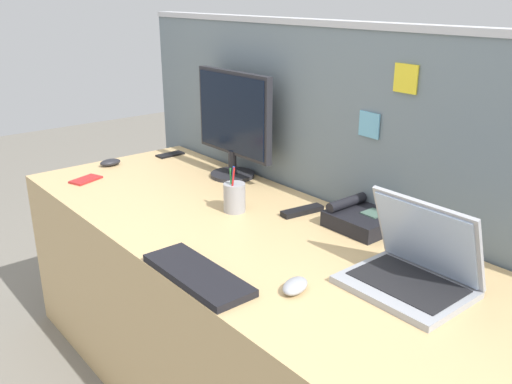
{
  "coord_description": "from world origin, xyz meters",
  "views": [
    {
      "loc": [
        1.39,
        -1.1,
        1.51
      ],
      "look_at": [
        0.0,
        0.05,
        0.85
      ],
      "focal_mm": 38.64,
      "sensor_mm": 36.0,
      "label": 1
    }
  ],
  "objects_px": {
    "computer_mouse_right_hand": "(295,286)",
    "cell_phone_red_case": "(86,180)",
    "laptop": "(414,266)",
    "pen_cup": "(234,197)",
    "keyboard_main": "(197,275)",
    "cell_phone_black_slab": "(170,155)",
    "computer_mouse_left_hand": "(110,162)",
    "tv_remote": "(302,211)",
    "desk_phone": "(361,219)",
    "desktop_monitor": "(233,120)"
  },
  "relations": [
    {
      "from": "laptop",
      "to": "cell_phone_red_case",
      "type": "xyz_separation_m",
      "value": [
        -1.46,
        -0.33,
        -0.06
      ]
    },
    {
      "from": "laptop",
      "to": "computer_mouse_left_hand",
      "type": "xyz_separation_m",
      "value": [
        -1.6,
        -0.15,
        -0.05
      ]
    },
    {
      "from": "computer_mouse_right_hand",
      "to": "tv_remote",
      "type": "bearing_deg",
      "value": 112.57
    },
    {
      "from": "pen_cup",
      "to": "cell_phone_red_case",
      "type": "distance_m",
      "value": 0.76
    },
    {
      "from": "keyboard_main",
      "to": "tv_remote",
      "type": "xyz_separation_m",
      "value": [
        -0.16,
        0.58,
        -0.0
      ]
    },
    {
      "from": "computer_mouse_right_hand",
      "to": "cell_phone_red_case",
      "type": "xyz_separation_m",
      "value": [
        -1.27,
        -0.06,
        -0.01
      ]
    },
    {
      "from": "desktop_monitor",
      "to": "laptop",
      "type": "bearing_deg",
      "value": -10.87
    },
    {
      "from": "computer_mouse_left_hand",
      "to": "tv_remote",
      "type": "distance_m",
      "value": 1.05
    },
    {
      "from": "computer_mouse_right_hand",
      "to": "pen_cup",
      "type": "distance_m",
      "value": 0.62
    },
    {
      "from": "desk_phone",
      "to": "cell_phone_black_slab",
      "type": "relative_size",
      "value": 1.57
    },
    {
      "from": "computer_mouse_left_hand",
      "to": "cell_phone_black_slab",
      "type": "bearing_deg",
      "value": 85.92
    },
    {
      "from": "cell_phone_red_case",
      "to": "tv_remote",
      "type": "distance_m",
      "value": 0.99
    },
    {
      "from": "laptop",
      "to": "pen_cup",
      "type": "distance_m",
      "value": 0.76
    },
    {
      "from": "keyboard_main",
      "to": "computer_mouse_left_hand",
      "type": "distance_m",
      "value": 1.21
    },
    {
      "from": "computer_mouse_right_hand",
      "to": "cell_phone_black_slab",
      "type": "relative_size",
      "value": 0.73
    },
    {
      "from": "desk_phone",
      "to": "tv_remote",
      "type": "bearing_deg",
      "value": -162.58
    },
    {
      "from": "cell_phone_red_case",
      "to": "computer_mouse_left_hand",
      "type": "bearing_deg",
      "value": 107.59
    },
    {
      "from": "desktop_monitor",
      "to": "cell_phone_black_slab",
      "type": "relative_size",
      "value": 3.41
    },
    {
      "from": "keyboard_main",
      "to": "cell_phone_red_case",
      "type": "xyz_separation_m",
      "value": [
        -1.04,
        0.11,
        -0.01
      ]
    },
    {
      "from": "desk_phone",
      "to": "computer_mouse_left_hand",
      "type": "xyz_separation_m",
      "value": [
        -1.24,
        -0.35,
        -0.02
      ]
    },
    {
      "from": "keyboard_main",
      "to": "pen_cup",
      "type": "relative_size",
      "value": 2.17
    },
    {
      "from": "desk_phone",
      "to": "computer_mouse_left_hand",
      "type": "height_order",
      "value": "desk_phone"
    },
    {
      "from": "desktop_monitor",
      "to": "laptop",
      "type": "xyz_separation_m",
      "value": [
        1.1,
        -0.21,
        -0.19
      ]
    },
    {
      "from": "pen_cup",
      "to": "cell_phone_red_case",
      "type": "bearing_deg",
      "value": -157.72
    },
    {
      "from": "desk_phone",
      "to": "desktop_monitor",
      "type": "bearing_deg",
      "value": 179.73
    },
    {
      "from": "desktop_monitor",
      "to": "keyboard_main",
      "type": "bearing_deg",
      "value": -43.82
    },
    {
      "from": "cell_phone_red_case",
      "to": "desktop_monitor",
      "type": "bearing_deg",
      "value": 36.7
    },
    {
      "from": "keyboard_main",
      "to": "cell_phone_black_slab",
      "type": "relative_size",
      "value": 2.81
    },
    {
      "from": "laptop",
      "to": "computer_mouse_right_hand",
      "type": "bearing_deg",
      "value": -124.76
    },
    {
      "from": "cell_phone_red_case",
      "to": "cell_phone_black_slab",
      "type": "bearing_deg",
      "value": 82.81
    },
    {
      "from": "cell_phone_black_slab",
      "to": "keyboard_main",
      "type": "bearing_deg",
      "value": -29.39
    },
    {
      "from": "desk_phone",
      "to": "computer_mouse_right_hand",
      "type": "xyz_separation_m",
      "value": [
        0.17,
        -0.48,
        -0.02
      ]
    },
    {
      "from": "laptop",
      "to": "keyboard_main",
      "type": "xyz_separation_m",
      "value": [
        -0.42,
        -0.44,
        -0.05
      ]
    },
    {
      "from": "cell_phone_black_slab",
      "to": "pen_cup",
      "type": "bearing_deg",
      "value": -16.05
    },
    {
      "from": "cell_phone_black_slab",
      "to": "cell_phone_red_case",
      "type": "xyz_separation_m",
      "value": [
        0.11,
        -0.49,
        0.0
      ]
    },
    {
      "from": "pen_cup",
      "to": "tv_remote",
      "type": "xyz_separation_m",
      "value": [
        0.18,
        0.18,
        -0.05
      ]
    },
    {
      "from": "computer_mouse_left_hand",
      "to": "pen_cup",
      "type": "height_order",
      "value": "pen_cup"
    },
    {
      "from": "computer_mouse_right_hand",
      "to": "cell_phone_red_case",
      "type": "relative_size",
      "value": 0.76
    },
    {
      "from": "computer_mouse_left_hand",
      "to": "tv_remote",
      "type": "height_order",
      "value": "computer_mouse_left_hand"
    },
    {
      "from": "desk_phone",
      "to": "tv_remote",
      "type": "relative_size",
      "value": 1.27
    },
    {
      "from": "desktop_monitor",
      "to": "cell_phone_red_case",
      "type": "relative_size",
      "value": 3.57
    },
    {
      "from": "laptop",
      "to": "keyboard_main",
      "type": "relative_size",
      "value": 0.84
    },
    {
      "from": "computer_mouse_left_hand",
      "to": "pen_cup",
      "type": "distance_m",
      "value": 0.84
    },
    {
      "from": "desktop_monitor",
      "to": "tv_remote",
      "type": "xyz_separation_m",
      "value": [
        0.51,
        -0.07,
        -0.25
      ]
    },
    {
      "from": "computer_mouse_left_hand",
      "to": "cell_phone_red_case",
      "type": "relative_size",
      "value": 0.76
    },
    {
      "from": "computer_mouse_right_hand",
      "to": "tv_remote",
      "type": "distance_m",
      "value": 0.57
    },
    {
      "from": "keyboard_main",
      "to": "cell_phone_red_case",
      "type": "relative_size",
      "value": 2.94
    },
    {
      "from": "computer_mouse_left_hand",
      "to": "cell_phone_black_slab",
      "type": "height_order",
      "value": "computer_mouse_left_hand"
    },
    {
      "from": "keyboard_main",
      "to": "tv_remote",
      "type": "bearing_deg",
      "value": 105.95
    },
    {
      "from": "desk_phone",
      "to": "pen_cup",
      "type": "distance_m",
      "value": 0.47
    }
  ]
}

